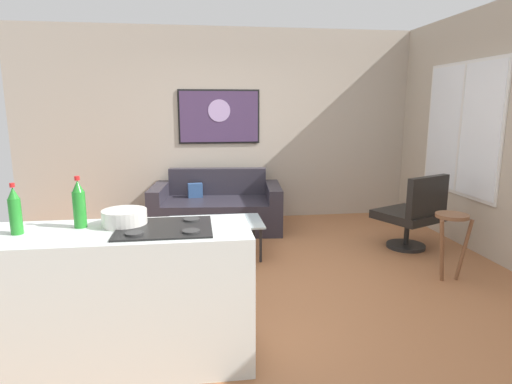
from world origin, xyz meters
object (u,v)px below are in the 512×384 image
couch (217,209)px  mixing_bowl (125,218)px  soda_bottle_2 (79,204)px  armchair (414,213)px  wall_painting (219,117)px  bar_stool (451,230)px  soda_bottle (15,211)px  coffee_table (216,224)px

couch → mixing_bowl: 3.16m
soda_bottle_2 → couch: bearing=71.3°
armchair → soda_bottle_2: bearing=-151.4°
armchair → wall_painting: (-2.19, 1.75, 1.09)m
bar_stool → soda_bottle: 3.73m
soda_bottle_2 → soda_bottle: bearing=-163.7°
armchair → soda_bottle: soda_bottle is taller
coffee_table → wall_painting: (0.15, 1.65, 1.16)m
coffee_table → wall_painting: bearing=84.8°
soda_bottle → soda_bottle_2: (0.35, 0.10, 0.01)m
mixing_bowl → wall_painting: 3.68m
soda_bottle → soda_bottle_2: bearing=16.3°
armchair → wall_painting: 3.01m
armchair → soda_bottle_2: size_ratio=2.71×
coffee_table → soda_bottle: soda_bottle is taller
coffee_table → armchair: 2.34m
soda_bottle_2 → armchair: bearing=28.6°
soda_bottle → wall_painting: wall_painting is taller
armchair → wall_painting: size_ratio=0.77×
armchair → bar_stool: 0.89m
couch → soda_bottle_2: size_ratio=5.46×
mixing_bowl → soda_bottle_2: bearing=-178.9°
armchair → soda_bottle: (-3.63, -1.89, 0.62)m
couch → soda_bottle: bearing=-113.7°
bar_stool → mixing_bowl: (-2.92, -0.90, 0.46)m
bar_stool → soda_bottle_2: soda_bottle_2 is taller
couch → soda_bottle: size_ratio=5.77×
armchair → coffee_table: bearing=177.6°
couch → wall_painting: size_ratio=1.55×
couch → armchair: (2.27, -1.21, 0.17)m
coffee_table → armchair: size_ratio=1.16×
mixing_bowl → bar_stool: bearing=17.1°
armchair → bar_stool: (-0.09, -0.88, 0.06)m
armchair → mixing_bowl: size_ratio=3.14×
soda_bottle → coffee_table: bearing=56.9°
armchair → bar_stool: armchair is taller
armchair → soda_bottle_2: (-3.28, -1.79, 0.62)m
armchair → mixing_bowl: 3.54m
mixing_bowl → wall_painting: wall_painting is taller
soda_bottle → mixing_bowl: bearing=9.7°
couch → coffee_table: size_ratio=1.73×
armchair → mixing_bowl: bearing=-149.3°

